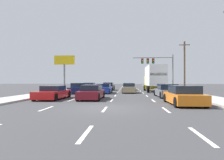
% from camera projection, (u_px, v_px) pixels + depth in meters
% --- Properties ---
extents(ground_plane, '(140.00, 140.00, 0.00)m').
position_uv_depth(ground_plane, '(120.00, 89.00, 36.35)').
color(ground_plane, '#3D3D3F').
extents(sidewalk_right, '(2.86, 80.00, 0.14)m').
position_uv_depth(sidewalk_right, '(171.00, 90.00, 30.73)').
color(sidewalk_right, '#B2AFA8').
rests_on(sidewalk_right, ground_plane).
extents(sidewalk_left, '(2.86, 80.00, 0.14)m').
position_uv_depth(sidewalk_left, '(69.00, 90.00, 32.01)').
color(sidewalk_left, '#B2AFA8').
rests_on(sidewalk_left, ground_plane).
extents(lane_markings, '(6.94, 52.00, 0.01)m').
position_uv_depth(lane_markings, '(119.00, 91.00, 30.75)').
color(lane_markings, silver).
rests_on(lane_markings, ground_plane).
extents(car_silver, '(2.03, 4.60, 1.30)m').
position_uv_depth(car_silver, '(90.00, 87.00, 32.97)').
color(car_silver, '#B7BABF').
rests_on(car_silver, ground_plane).
extents(car_navy, '(1.86, 4.68, 1.34)m').
position_uv_depth(car_navy, '(79.00, 89.00, 24.74)').
color(car_navy, '#141E4C').
rests_on(car_navy, ground_plane).
extents(car_red, '(1.99, 4.66, 1.18)m').
position_uv_depth(car_red, '(53.00, 93.00, 16.93)').
color(car_red, red).
rests_on(car_red, ground_plane).
extents(car_black, '(1.98, 4.46, 1.34)m').
position_uv_depth(car_black, '(108.00, 87.00, 33.25)').
color(car_black, black).
rests_on(car_black, ground_plane).
extents(car_blue, '(1.99, 4.53, 1.24)m').
position_uv_depth(car_blue, '(104.00, 89.00, 25.00)').
color(car_blue, '#1E389E').
rests_on(car_blue, ground_plane).
extents(car_maroon, '(1.90, 4.67, 1.25)m').
position_uv_depth(car_maroon, '(92.00, 93.00, 16.88)').
color(car_maroon, maroon).
rests_on(car_maroon, ground_plane).
extents(car_white, '(1.89, 4.69, 1.26)m').
position_uv_depth(car_white, '(128.00, 87.00, 33.52)').
color(car_white, white).
rests_on(car_white, ground_plane).
extents(car_tan, '(1.82, 4.23, 1.30)m').
position_uv_depth(car_tan, '(129.00, 88.00, 25.84)').
color(car_tan, tan).
rests_on(car_tan, ground_plane).
extents(box_truck, '(2.56, 8.42, 3.71)m').
position_uv_depth(box_truck, '(154.00, 78.00, 28.07)').
color(box_truck, white).
rests_on(box_truck, ground_plane).
extents(car_gray, '(1.98, 4.68, 1.30)m').
position_uv_depth(car_gray, '(167.00, 91.00, 19.05)').
color(car_gray, slate).
rests_on(car_gray, ground_plane).
extents(car_orange, '(2.01, 4.18, 1.29)m').
position_uv_depth(car_orange, '(184.00, 96.00, 12.92)').
color(car_orange, orange).
rests_on(car_orange, ground_plane).
extents(traffic_signal_mast, '(7.72, 0.69, 6.70)m').
position_uv_depth(traffic_signal_mast, '(154.00, 63.00, 36.97)').
color(traffic_signal_mast, '#595B56').
rests_on(traffic_signal_mast, ground_plane).
extents(utility_pole_mid, '(1.80, 0.28, 8.33)m').
position_uv_depth(utility_pole_mid, '(184.00, 65.00, 32.45)').
color(utility_pole_mid, brown).
rests_on(utility_pole_mid, ground_plane).
extents(roadside_billboard, '(4.66, 0.36, 7.34)m').
position_uv_depth(roadside_billboard, '(64.00, 64.00, 43.09)').
color(roadside_billboard, slate).
rests_on(roadside_billboard, ground_plane).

